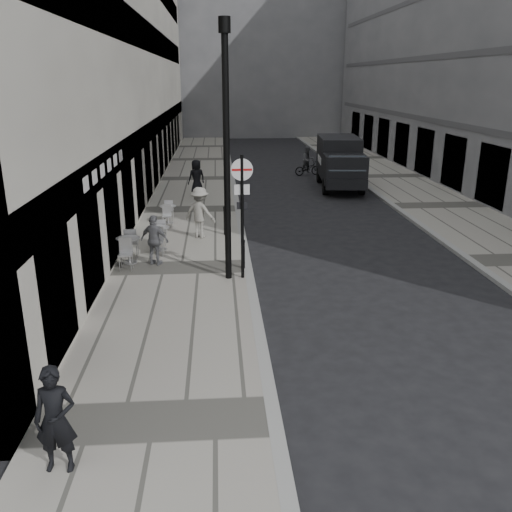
{
  "coord_description": "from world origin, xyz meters",
  "views": [
    {
      "loc": [
        -0.86,
        -5.05,
        5.49
      ],
      "look_at": [
        0.04,
        7.38,
        1.4
      ],
      "focal_mm": 38.0,
      "sensor_mm": 36.0,
      "label": 1
    }
  ],
  "objects_px": {
    "panel_van": "(340,160)",
    "sign_post": "(242,201)",
    "lamppost": "(226,142)",
    "walking_man": "(55,420)",
    "cyclist": "(308,164)"
  },
  "relations": [
    {
      "from": "walking_man",
      "to": "lamppost",
      "type": "bearing_deg",
      "value": 73.45
    },
    {
      "from": "lamppost",
      "to": "sign_post",
      "type": "bearing_deg",
      "value": -0.19
    },
    {
      "from": "walking_man",
      "to": "panel_van",
      "type": "relative_size",
      "value": 0.29
    },
    {
      "from": "walking_man",
      "to": "cyclist",
      "type": "bearing_deg",
      "value": 75.06
    },
    {
      "from": "walking_man",
      "to": "panel_van",
      "type": "height_order",
      "value": "panel_van"
    },
    {
      "from": "lamppost",
      "to": "panel_van",
      "type": "bearing_deg",
      "value": 65.69
    },
    {
      "from": "walking_man",
      "to": "cyclist",
      "type": "height_order",
      "value": "walking_man"
    },
    {
      "from": "sign_post",
      "to": "panel_van",
      "type": "height_order",
      "value": "sign_post"
    },
    {
      "from": "panel_van",
      "to": "sign_post",
      "type": "bearing_deg",
      "value": -107.39
    },
    {
      "from": "lamppost",
      "to": "panel_van",
      "type": "height_order",
      "value": "lamppost"
    },
    {
      "from": "walking_man",
      "to": "panel_van",
      "type": "distance_m",
      "value": 23.09
    },
    {
      "from": "panel_van",
      "to": "lamppost",
      "type": "bearing_deg",
      "value": -108.81
    },
    {
      "from": "panel_van",
      "to": "cyclist",
      "type": "distance_m",
      "value": 4.06
    },
    {
      "from": "panel_van",
      "to": "cyclist",
      "type": "xyz_separation_m",
      "value": [
        -1.04,
        3.85,
        -0.77
      ]
    },
    {
      "from": "lamppost",
      "to": "walking_man",
      "type": "bearing_deg",
      "value": -108.63
    }
  ]
}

